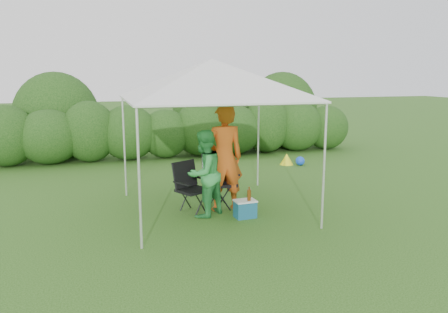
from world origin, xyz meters
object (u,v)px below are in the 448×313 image
object	(u,v)px
cooler	(245,209)
man	(224,158)
woman	(204,174)
chair_left	(190,183)
chair_right	(219,176)
canopy	(212,79)

from	to	relation	value
cooler	man	bearing A→B (deg)	109.70
cooler	woman	bearing A→B (deg)	151.66
chair_left	woman	size ratio (longest dim) A/B	0.60
chair_right	man	bearing A→B (deg)	-82.10
man	woman	bearing A→B (deg)	28.23
woman	cooler	distance (m)	0.98
woman	chair_left	bearing A→B (deg)	-97.04
canopy	woman	xyz separation A→B (m)	(-0.23, -0.28, -1.67)
woman	cooler	size ratio (longest dim) A/B	3.94
canopy	cooler	xyz separation A→B (m)	(0.45, -0.59, -2.30)
canopy	chair_right	distance (m)	1.88
man	cooler	xyz separation A→B (m)	(0.24, -0.55, -0.85)
woman	chair_right	bearing A→B (deg)	-164.91
chair_left	woman	distance (m)	0.49
canopy	man	xyz separation A→B (m)	(0.22, -0.04, -1.45)
man	cooler	world-z (taller)	man
canopy	woman	distance (m)	1.71
canopy	cooler	bearing A→B (deg)	-52.38
chair_left	man	size ratio (longest dim) A/B	0.47
man	chair_left	bearing A→B (deg)	-11.02
chair_right	man	distance (m)	0.49
chair_right	man	xyz separation A→B (m)	(0.02, -0.28, 0.40)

